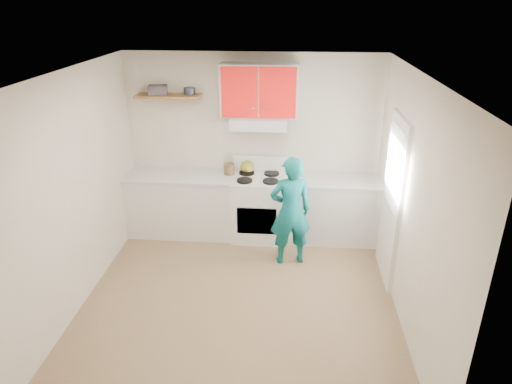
# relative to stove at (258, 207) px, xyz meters

# --- Properties ---
(floor) EXTENTS (3.80, 3.80, 0.00)m
(floor) POSITION_rel_stove_xyz_m (-0.10, -1.57, -0.46)
(floor) COLOR brown
(floor) RESTS_ON ground
(ceiling) EXTENTS (3.60, 3.80, 0.04)m
(ceiling) POSITION_rel_stove_xyz_m (-0.10, -1.57, 2.14)
(ceiling) COLOR white
(ceiling) RESTS_ON floor
(back_wall) EXTENTS (3.60, 0.04, 2.60)m
(back_wall) POSITION_rel_stove_xyz_m (-0.10, 0.32, 0.84)
(back_wall) COLOR beige
(back_wall) RESTS_ON floor
(front_wall) EXTENTS (3.60, 0.04, 2.60)m
(front_wall) POSITION_rel_stove_xyz_m (-0.10, -3.47, 0.84)
(front_wall) COLOR beige
(front_wall) RESTS_ON floor
(left_wall) EXTENTS (0.04, 3.80, 2.60)m
(left_wall) POSITION_rel_stove_xyz_m (-1.90, -1.57, 0.84)
(left_wall) COLOR beige
(left_wall) RESTS_ON floor
(right_wall) EXTENTS (0.04, 3.80, 2.60)m
(right_wall) POSITION_rel_stove_xyz_m (1.70, -1.57, 0.84)
(right_wall) COLOR beige
(right_wall) RESTS_ON floor
(door) EXTENTS (0.05, 0.85, 2.05)m
(door) POSITION_rel_stove_xyz_m (1.68, -0.88, 0.56)
(door) COLOR white
(door) RESTS_ON floor
(door_glass) EXTENTS (0.01, 0.55, 0.95)m
(door_glass) POSITION_rel_stove_xyz_m (1.65, -0.88, 0.99)
(door_glass) COLOR white
(door_glass) RESTS_ON door
(counter_left) EXTENTS (1.52, 0.60, 0.90)m
(counter_left) POSITION_rel_stove_xyz_m (-1.14, 0.02, -0.01)
(counter_left) COLOR silver
(counter_left) RESTS_ON floor
(counter_right) EXTENTS (1.32, 0.60, 0.90)m
(counter_right) POSITION_rel_stove_xyz_m (1.04, 0.02, -0.01)
(counter_right) COLOR silver
(counter_right) RESTS_ON floor
(stove) EXTENTS (0.76, 0.65, 0.92)m
(stove) POSITION_rel_stove_xyz_m (0.00, 0.00, 0.00)
(stove) COLOR white
(stove) RESTS_ON floor
(range_hood) EXTENTS (0.76, 0.44, 0.15)m
(range_hood) POSITION_rel_stove_xyz_m (0.00, 0.10, 1.24)
(range_hood) COLOR silver
(range_hood) RESTS_ON back_wall
(upper_cabinets) EXTENTS (1.02, 0.33, 0.70)m
(upper_cabinets) POSITION_rel_stove_xyz_m (0.00, 0.16, 1.66)
(upper_cabinets) COLOR red
(upper_cabinets) RESTS_ON back_wall
(shelf) EXTENTS (0.90, 0.30, 0.04)m
(shelf) POSITION_rel_stove_xyz_m (-1.25, 0.18, 1.56)
(shelf) COLOR brown
(shelf) RESTS_ON back_wall
(books) EXTENTS (0.28, 0.22, 0.13)m
(books) POSITION_rel_stove_xyz_m (-1.38, 0.15, 1.64)
(books) COLOR #3D353B
(books) RESTS_ON shelf
(tin) EXTENTS (0.20, 0.20, 0.10)m
(tin) POSITION_rel_stove_xyz_m (-0.96, 0.21, 1.63)
(tin) COLOR #333D4C
(tin) RESTS_ON shelf
(kettle) EXTENTS (0.25, 0.25, 0.18)m
(kettle) POSITION_rel_stove_xyz_m (-0.18, 0.20, 0.55)
(kettle) COLOR olive
(kettle) RESTS_ON stove
(crock) EXTENTS (0.16, 0.16, 0.18)m
(crock) POSITION_rel_stove_xyz_m (-0.43, 0.11, 0.53)
(crock) COLOR #48381F
(crock) RESTS_ON counter_left
(cutting_board) EXTENTS (0.33, 0.28, 0.02)m
(cutting_board) POSITION_rel_stove_xyz_m (0.60, -0.09, 0.45)
(cutting_board) COLOR olive
(cutting_board) RESTS_ON counter_right
(silicone_mat) EXTENTS (0.32, 0.28, 0.01)m
(silicone_mat) POSITION_rel_stove_xyz_m (1.26, 0.02, 0.44)
(silicone_mat) COLOR red
(silicone_mat) RESTS_ON counter_right
(person) EXTENTS (0.60, 0.46, 1.48)m
(person) POSITION_rel_stove_xyz_m (0.47, -0.67, 0.28)
(person) COLOR #0B5F63
(person) RESTS_ON floor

